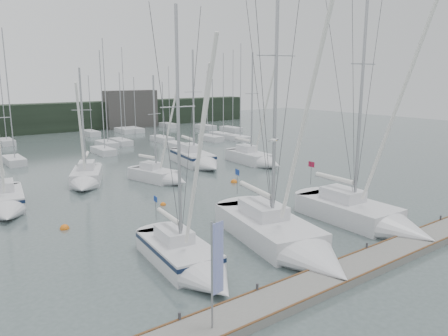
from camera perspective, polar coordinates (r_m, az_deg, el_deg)
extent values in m
plane|color=#465553|center=(26.74, 8.36, -9.44)|extent=(160.00, 160.00, 0.00)
cube|color=#61625D|center=(23.71, 17.16, -12.21)|extent=(24.00, 2.00, 0.40)
cube|color=black|center=(81.69, -24.25, 5.86)|extent=(90.00, 4.00, 5.00)
cube|color=#3F3C3A|center=(85.51, -12.10, 7.54)|extent=(10.00, 3.00, 7.00)
cube|color=silver|center=(77.81, -12.90, 4.76)|extent=(1.80, 4.50, 0.90)
cylinder|color=#93959A|center=(76.82, -13.00, 10.08)|extent=(0.12, 0.12, 13.56)
cube|color=silver|center=(59.78, -6.17, 2.89)|extent=(1.80, 4.50, 0.90)
cylinder|color=#93959A|center=(58.76, -6.03, 7.86)|extent=(0.12, 0.12, 9.52)
cube|color=silver|center=(69.85, -0.34, 4.27)|extent=(1.80, 4.50, 0.90)
cylinder|color=#93959A|center=(68.87, -0.09, 9.69)|extent=(0.12, 0.12, 12.35)
cube|color=silver|center=(62.77, -15.08, 2.98)|extent=(1.80, 4.50, 0.90)
cylinder|color=#93959A|center=(61.64, -15.28, 9.66)|extent=(0.12, 0.12, 13.74)
cube|color=silver|center=(57.23, -15.47, 2.12)|extent=(1.80, 4.50, 0.90)
cylinder|color=#93959A|center=(56.08, -15.64, 8.51)|extent=(0.12, 0.12, 11.90)
cube|color=silver|center=(75.78, -17.01, 4.35)|extent=(1.80, 4.50, 0.90)
cylinder|color=#93959A|center=(74.86, -17.11, 8.06)|extent=(0.12, 0.12, 8.98)
cube|color=silver|center=(77.92, 0.92, 5.07)|extent=(1.80, 4.50, 0.90)
cylinder|color=#93959A|center=(77.00, 1.17, 10.27)|extent=(0.12, 0.12, 13.26)
cube|color=silver|center=(70.01, -26.57, 3.02)|extent=(1.80, 4.50, 0.90)
cylinder|color=#93959A|center=(68.95, -27.02, 8.47)|extent=(0.12, 0.12, 12.49)
cube|color=silver|center=(54.14, -25.72, 0.82)|extent=(1.80, 4.50, 0.90)
cylinder|color=#93959A|center=(52.87, -26.33, 8.58)|extent=(0.12, 0.12, 13.82)
cube|color=silver|center=(64.41, -13.31, 3.29)|extent=(1.80, 4.50, 0.90)
cylinder|color=#93959A|center=(63.41, -13.35, 7.83)|extent=(0.12, 0.12, 9.38)
cube|color=silver|center=(81.27, -2.38, 5.34)|extent=(1.80, 4.50, 0.90)
cylinder|color=#93959A|center=(80.42, -2.21, 9.08)|extent=(0.12, 0.12, 9.74)
cube|color=silver|center=(66.18, -8.08, 3.72)|extent=(1.80, 4.50, 0.90)
cylinder|color=#93959A|center=(65.27, -7.98, 7.54)|extent=(0.12, 0.12, 8.01)
cube|color=silver|center=(84.92, -7.26, 5.54)|extent=(1.80, 4.50, 0.90)
cylinder|color=#93959A|center=(84.04, -7.19, 9.43)|extent=(0.12, 0.12, 10.65)
cube|color=silver|center=(66.63, -1.73, 3.89)|extent=(1.80, 4.50, 0.90)
cylinder|color=#93959A|center=(65.73, -1.50, 7.87)|extent=(0.12, 0.12, 8.43)
cube|color=silver|center=(66.54, 1.85, 3.88)|extent=(1.80, 4.50, 0.90)
cylinder|color=#93959A|center=(65.53, 2.17, 10.07)|extent=(0.12, 0.12, 13.50)
cube|color=silver|center=(78.50, -11.61, 4.88)|extent=(1.80, 4.50, 0.90)
cylinder|color=#93959A|center=(77.62, -11.60, 8.36)|extent=(0.12, 0.12, 8.71)
cube|color=silver|center=(23.72, -6.03, -11.16)|extent=(3.25, 5.91, 1.36)
cone|color=silver|center=(20.44, -1.16, -15.07)|extent=(2.89, 2.70, 2.63)
cube|color=silver|center=(23.73, -6.54, -8.57)|extent=(1.69, 2.41, 0.63)
cylinder|color=#93959A|center=(21.62, -5.97, 4.80)|extent=(0.16, 0.16, 11.88)
cylinder|color=silver|center=(24.05, -7.25, -6.25)|extent=(0.56, 2.77, 0.25)
cube|color=#0E1A34|center=(23.54, -6.05, -10.15)|extent=(3.27, 5.94, 0.23)
cube|color=navy|center=(25.57, -8.94, -4.02)|extent=(0.08, 0.49, 0.33)
cube|color=silver|center=(26.94, 5.68, -8.09)|extent=(5.09, 8.46, 1.63)
cone|color=silver|center=(22.61, 13.04, -12.39)|extent=(4.13, 4.05, 3.48)
cube|color=silver|center=(27.00, 5.15, -5.34)|extent=(2.55, 3.50, 0.76)
cylinder|color=#93959A|center=(24.84, 6.76, 10.75)|extent=(0.20, 0.20, 15.80)
cylinder|color=silver|center=(27.60, 4.12, -2.83)|extent=(1.12, 3.84, 0.30)
cube|color=navy|center=(29.69, 1.75, -0.55)|extent=(0.14, 0.58, 0.39)
cube|color=silver|center=(31.20, 15.88, -5.67)|extent=(3.59, 6.90, 1.65)
cone|color=silver|center=(28.55, 23.38, -7.87)|extent=(3.41, 3.04, 3.29)
cube|color=silver|center=(31.20, 15.23, -3.32)|extent=(1.93, 2.78, 0.77)
cylinder|color=#93959A|center=(29.52, 17.55, 9.88)|extent=(0.20, 0.20, 15.18)
cylinder|color=silver|center=(31.47, 14.22, -1.28)|extent=(0.45, 3.32, 0.31)
cube|color=maroon|center=(32.83, 11.35, 0.47)|extent=(0.05, 0.59, 0.39)
cube|color=silver|center=(36.73, -26.66, -3.92)|extent=(3.33, 5.55, 1.51)
cone|color=silver|center=(33.14, -26.52, -5.53)|extent=(2.85, 2.61, 2.52)
cube|color=silver|center=(36.96, -26.84, -2.07)|extent=(1.71, 2.28, 0.70)
cylinder|color=silver|center=(37.30, -26.99, -0.54)|extent=(0.69, 2.56, 0.28)
cube|color=#0E1A34|center=(36.61, -26.74, -3.16)|extent=(3.36, 5.57, 0.25)
cube|color=silver|center=(42.36, -17.48, -1.22)|extent=(4.41, 5.70, 1.49)
cone|color=silver|center=(38.81, -17.96, -2.42)|extent=(3.18, 3.04, 2.48)
cube|color=silver|center=(42.62, -17.51, 0.37)|extent=(2.10, 2.44, 0.70)
cylinder|color=#93959A|center=(41.16, -17.99, 5.94)|extent=(0.18, 0.18, 9.20)
cylinder|color=silver|center=(42.98, -17.52, 1.67)|extent=(1.31, 2.39, 0.28)
cube|color=silver|center=(41.66, -9.12, -1.08)|extent=(3.24, 4.87, 1.35)
cone|color=silver|center=(39.43, -5.97, -1.74)|extent=(2.58, 2.40, 2.17)
cube|color=silver|center=(41.78, -9.58, 0.34)|extent=(1.61, 2.03, 0.63)
cylinder|color=#93959A|center=(40.60, -9.04, 5.77)|extent=(0.16, 0.16, 8.67)
cylinder|color=silver|center=(41.95, -10.03, 1.50)|extent=(0.80, 2.17, 0.25)
cube|color=silver|center=(49.27, -4.13, 1.17)|extent=(3.99, 7.04, 1.67)
cone|color=silver|center=(45.02, -1.77, 0.17)|extent=(3.34, 3.30, 2.90)
cube|color=silver|center=(49.56, -4.41, 2.67)|extent=(2.02, 2.89, 0.78)
cylinder|color=#93959A|center=(48.05, -4.02, 8.57)|extent=(0.20, 0.20, 11.08)
cylinder|color=silver|center=(50.12, -4.77, 3.93)|extent=(0.86, 3.25, 0.31)
cube|color=#0E1A34|center=(49.17, -4.14, 1.81)|extent=(4.01, 7.06, 0.28)
cube|color=silver|center=(49.74, 3.29, 1.24)|extent=(2.88, 5.93, 1.53)
cone|color=silver|center=(46.57, 6.35, 0.44)|extent=(2.69, 2.62, 2.56)
cube|color=silver|center=(49.95, 2.95, 2.60)|extent=(1.53, 2.39, 0.72)
cylinder|color=#93959A|center=(48.64, 3.67, 8.40)|extent=(0.18, 0.18, 10.95)
cylinder|color=silver|center=(50.33, 2.52, 3.73)|extent=(0.44, 2.84, 0.29)
sphere|color=orange|center=(33.86, -7.97, -4.80)|extent=(0.45, 0.45, 0.45)
sphere|color=orange|center=(40.50, 1.32, -1.89)|extent=(0.63, 0.63, 0.63)
sphere|color=orange|center=(30.28, -20.10, -7.48)|extent=(0.61, 0.61, 0.61)
cylinder|color=#93959A|center=(16.49, -1.59, -13.93)|extent=(0.08, 0.08, 4.19)
cube|color=#1C2EB2|center=(16.44, -0.79, -11.71)|extent=(0.56, 0.12, 2.80)
ellipsoid|color=white|center=(24.03, 6.48, 3.62)|extent=(0.30, 0.43, 0.18)
cube|color=#97999F|center=(23.81, 6.16, 3.60)|extent=(0.42, 0.23, 0.10)
cube|color=#97999F|center=(24.24, 6.79, 3.73)|extent=(0.42, 0.23, 0.10)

